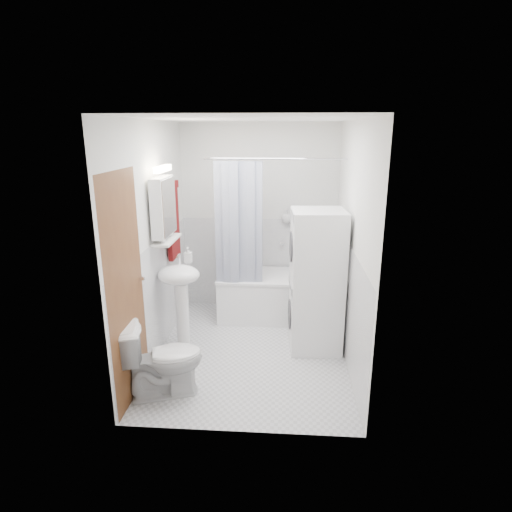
# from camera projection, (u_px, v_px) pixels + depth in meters

# --- Properties ---
(floor) EXTENTS (2.60, 2.60, 0.00)m
(floor) POSITION_uv_depth(u_px,v_px,m) (251.00, 351.00, 4.63)
(floor) COLOR silver
(floor) RESTS_ON ground
(room_walls) EXTENTS (2.60, 2.60, 2.60)m
(room_walls) POSITION_uv_depth(u_px,v_px,m) (251.00, 216.00, 4.22)
(room_walls) COLOR silver
(room_walls) RESTS_ON ground
(wainscot) EXTENTS (1.98, 2.58, 2.58)m
(wainscot) POSITION_uv_depth(u_px,v_px,m) (253.00, 289.00, 4.75)
(wainscot) COLOR white
(wainscot) RESTS_ON ground
(door) EXTENTS (0.05, 2.00, 2.00)m
(door) POSITION_uv_depth(u_px,v_px,m) (142.00, 278.00, 3.89)
(door) COLOR brown
(door) RESTS_ON ground
(bathtub) EXTENTS (1.47, 0.70, 0.56)m
(bathtub) POSITION_uv_depth(u_px,v_px,m) (277.00, 294.00, 5.41)
(bathtub) COLOR white
(bathtub) RESTS_ON ground
(tub_spout) EXTENTS (0.04, 0.12, 0.04)m
(tub_spout) POSITION_uv_depth(u_px,v_px,m) (294.00, 244.00, 5.55)
(tub_spout) COLOR silver
(tub_spout) RESTS_ON room_walls
(curtain_rod) EXTENTS (1.65, 0.02, 0.02)m
(curtain_rod) POSITION_uv_depth(u_px,v_px,m) (279.00, 159.00, 4.66)
(curtain_rod) COLOR silver
(curtain_rod) RESTS_ON room_walls
(shower_curtain) EXTENTS (0.55, 0.02, 1.45)m
(shower_curtain) POSITION_uv_depth(u_px,v_px,m) (239.00, 225.00, 4.90)
(shower_curtain) COLOR #141E46
(shower_curtain) RESTS_ON curtain_rod
(sink) EXTENTS (0.44, 0.37, 1.04)m
(sink) POSITION_uv_depth(u_px,v_px,m) (180.00, 288.00, 4.49)
(sink) COLOR white
(sink) RESTS_ON ground
(medicine_cabinet) EXTENTS (0.13, 0.50, 0.71)m
(medicine_cabinet) POSITION_uv_depth(u_px,v_px,m) (163.00, 205.00, 4.35)
(medicine_cabinet) COLOR white
(medicine_cabinet) RESTS_ON room_walls
(shelf) EXTENTS (0.18, 0.54, 0.02)m
(shelf) POSITION_uv_depth(u_px,v_px,m) (167.00, 240.00, 4.45)
(shelf) COLOR silver
(shelf) RESTS_ON room_walls
(shower_caddy) EXTENTS (0.22, 0.06, 0.02)m
(shower_caddy) POSITION_uv_depth(u_px,v_px,m) (298.00, 224.00, 5.46)
(shower_caddy) COLOR silver
(shower_caddy) RESTS_ON room_walls
(towel) EXTENTS (0.07, 0.37, 0.89)m
(towel) POSITION_uv_depth(u_px,v_px,m) (173.00, 219.00, 4.86)
(towel) COLOR #640E0E
(towel) RESTS_ON room_walls
(washer_dryer) EXTENTS (0.58, 0.57, 1.52)m
(washer_dryer) POSITION_uv_depth(u_px,v_px,m) (316.00, 281.00, 4.52)
(washer_dryer) COLOR white
(washer_dryer) RESTS_ON ground
(toilet) EXTENTS (0.80, 0.60, 0.69)m
(toilet) POSITION_uv_depth(u_px,v_px,m) (163.00, 359.00, 3.79)
(toilet) COLOR white
(toilet) RESTS_ON ground
(soap_pump) EXTENTS (0.08, 0.17, 0.08)m
(soap_pump) POSITION_uv_depth(u_px,v_px,m) (188.00, 259.00, 4.65)
(soap_pump) COLOR gray
(soap_pump) RESTS_ON sink
(shelf_bottle) EXTENTS (0.07, 0.18, 0.07)m
(shelf_bottle) POSITION_uv_depth(u_px,v_px,m) (163.00, 239.00, 4.30)
(shelf_bottle) COLOR gray
(shelf_bottle) RESTS_ON shelf
(shelf_cup) EXTENTS (0.10, 0.09, 0.10)m
(shelf_cup) POSITION_uv_depth(u_px,v_px,m) (170.00, 231.00, 4.55)
(shelf_cup) COLOR gray
(shelf_cup) RESTS_ON shelf
(shampoo_a) EXTENTS (0.13, 0.17, 0.13)m
(shampoo_a) POSITION_uv_depth(u_px,v_px,m) (286.00, 218.00, 5.45)
(shampoo_a) COLOR gray
(shampoo_a) RESTS_ON shower_caddy
(shampoo_b) EXTENTS (0.08, 0.21, 0.08)m
(shampoo_b) POSITION_uv_depth(u_px,v_px,m) (296.00, 220.00, 5.45)
(shampoo_b) COLOR #27489E
(shampoo_b) RESTS_ON shower_caddy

